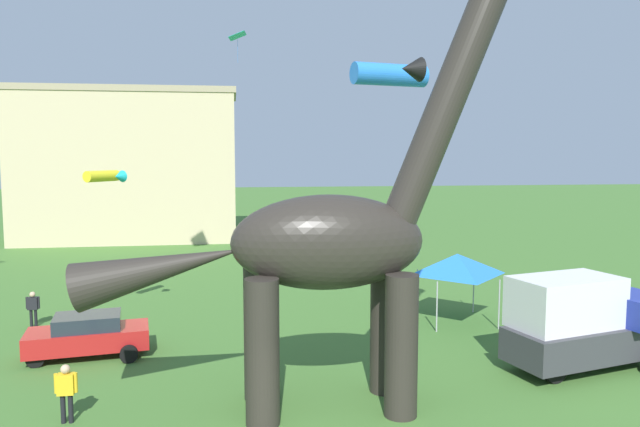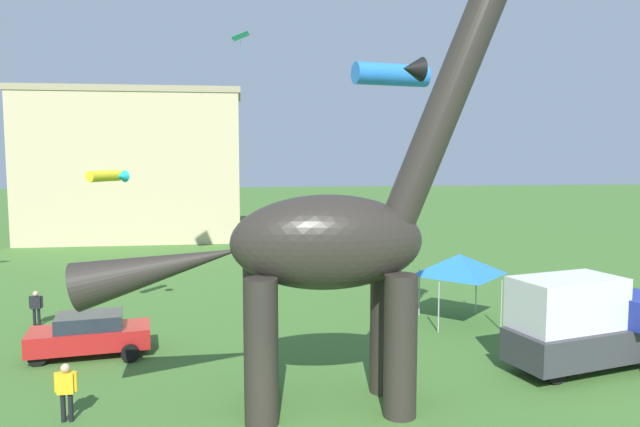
# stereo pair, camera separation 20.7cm
# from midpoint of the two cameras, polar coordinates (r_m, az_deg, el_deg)

# --- Properties ---
(dinosaur_sculpture) EXTENTS (12.76, 2.70, 13.34)m
(dinosaur_sculpture) POSITION_cam_midpoint_polar(r_m,az_deg,el_deg) (17.01, 0.83, -2.73)
(dinosaur_sculpture) COLOR #2D2823
(dinosaur_sculpture) RESTS_ON ground_plane
(parked_sedan_left) EXTENTS (4.42, 2.40, 1.55)m
(parked_sedan_left) POSITION_cam_midpoint_polar(r_m,az_deg,el_deg) (23.70, -20.73, -10.63)
(parked_sedan_left) COLOR red
(parked_sedan_left) RESTS_ON ground_plane
(parked_box_truck) EXTENTS (5.95, 3.42, 3.20)m
(parked_box_truck) POSITION_cam_midpoint_polar(r_m,az_deg,el_deg) (22.51, 24.05, -9.40)
(parked_box_truck) COLOR #38383D
(parked_box_truck) RESTS_ON ground_plane
(person_vendor_side) EXTENTS (0.61, 0.27, 1.64)m
(person_vendor_side) POSITION_cam_midpoint_polar(r_m,az_deg,el_deg) (18.36, -22.61, -14.90)
(person_vendor_side) COLOR black
(person_vendor_side) RESTS_ON ground_plane
(person_strolling_adult) EXTENTS (0.57, 0.25, 1.51)m
(person_strolling_adult) POSITION_cam_midpoint_polar(r_m,az_deg,el_deg) (28.49, -25.11, -7.84)
(person_strolling_adult) COLOR black
(person_strolling_adult) RESTS_ON ground_plane
(festival_canopy_tent) EXTENTS (3.15, 3.15, 3.00)m
(festival_canopy_tent) POSITION_cam_midpoint_polar(r_m,az_deg,el_deg) (26.80, 13.27, -4.72)
(festival_canopy_tent) COLOR #B2B2B7
(festival_canopy_tent) RESTS_ON ground_plane
(kite_high_left) EXTENTS (1.02, 1.33, 1.60)m
(kite_high_left) POSITION_cam_midpoint_polar(r_m,az_deg,el_deg) (34.24, -7.35, 16.32)
(kite_high_left) COLOR #19B2B7
(kite_mid_left) EXTENTS (1.73, 1.65, 0.49)m
(kite_mid_left) POSITION_cam_midpoint_polar(r_m,az_deg,el_deg) (26.50, -19.22, 3.37)
(kite_mid_left) COLOR yellow
(kite_apex) EXTENTS (3.15, 2.90, 0.89)m
(kite_apex) POSITION_cam_midpoint_polar(r_m,az_deg,el_deg) (23.73, 7.42, 13.02)
(kite_apex) COLOR #287AE5
(background_building_block) EXTENTS (18.12, 8.44, 12.67)m
(background_building_block) POSITION_cam_midpoint_polar(r_m,az_deg,el_deg) (53.91, -17.06, 4.41)
(background_building_block) COLOR #CCB78E
(background_building_block) RESTS_ON ground_plane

